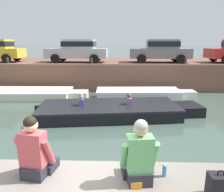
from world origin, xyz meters
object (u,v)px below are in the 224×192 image
Objects in this scene: person_seated_left at (35,153)px; mooring_bollard_east at (186,61)px; motorboat_passing at (115,110)px; car_left_inner_silver at (78,50)px; boat_moored_west_cream at (30,94)px; boat_moored_central_white at (142,94)px; car_centre_grey at (161,50)px; bottle_drink at (165,171)px; mooring_bollard_mid at (92,61)px; person_seated_right at (139,158)px; mooring_bollard_west at (8,61)px; backpack_on_ledge at (219,186)px.

mooring_bollard_east is at bearing 63.22° from person_seated_left.
car_left_inner_silver reaches higher than motorboat_passing.
motorboat_passing is at bearing -31.88° from boat_moored_west_cream.
boat_moored_central_white is 1.27× the size of car_left_inner_silver.
person_seated_left reaches higher than boat_moored_west_cream.
bottle_drink is (-2.14, -12.28, -1.37)m from car_centre_grey.
mooring_bollard_mid reaches higher than boat_moored_central_white.
boat_moored_central_white is 11.97× the size of mooring_bollard_mid.
boat_moored_central_white is 26.11× the size of bottle_drink.
person_seated_right is 4.73× the size of bottle_drink.
boat_moored_west_cream is 1.41× the size of car_left_inner_silver.
boat_moored_west_cream is 13.33× the size of mooring_bollard_east.
car_left_inner_silver is at bearing 179.99° from car_centre_grey.
mooring_bollard_east is (8.92, 1.86, 1.63)m from boat_moored_west_cream.
car_left_inner_silver is 9.42× the size of mooring_bollard_east.
mooring_bollard_west reaches higher than bottle_drink.
mooring_bollard_mid is 10.74m from person_seated_right.
backpack_on_ledge is at bearing -36.85° from bottle_drink.
car_centre_grey is at bearing 83.08° from backpack_on_ledge.
person_seated_left is (-4.08, -12.31, -1.09)m from car_centre_grey.
boat_moored_central_white is at bearing -42.56° from car_left_inner_silver.
mooring_bollard_mid is at bearing 102.71° from bottle_drink.
boat_moored_west_cream is at bearing -150.09° from mooring_bollard_mid.
mooring_bollard_west is at bearing 166.94° from boat_moored_central_white.
motorboat_passing is 1.67× the size of car_centre_grey.
motorboat_passing is 6.29m from backpack_on_ledge.
person_seated_left is (1.56, -12.31, -1.09)m from car_left_inner_silver.
motorboat_passing is 33.45× the size of bottle_drink.
mooring_bollard_mid is 5.69m from mooring_bollard_east.
bottle_drink is (1.93, 0.03, -0.28)m from person_seated_left.
car_left_inner_silver reaches higher than boat_moored_central_white.
motorboat_passing is at bearing 98.34° from bottle_drink.
person_seated_right is (3.09, -12.40, -1.09)m from car_left_inner_silver.
boat_moored_west_cream is at bearing 112.96° from person_seated_left.
car_left_inner_silver is 4.34× the size of person_seated_left.
boat_moored_central_white is 0.78× the size of motorboat_passing.
person_seated_left reaches higher than bottle_drink.
car_left_inner_silver reaches higher than mooring_bollard_mid.
boat_moored_central_white is at bearing 90.13° from backpack_on_ledge.
motorboat_passing is at bearing -130.88° from mooring_bollard_east.
mooring_bollard_mid is 10.72m from bottle_drink.
bottle_drink is (3.49, -12.28, -1.37)m from car_left_inner_silver.
bottle_drink is at bearing 16.46° from person_seated_right.
mooring_bollard_west is 1.00× the size of mooring_bollard_mid.
car_centre_grey is at bearing 71.67° from person_seated_left.
mooring_bollard_mid is 0.46× the size of person_seated_left.
motorboat_passing is at bearing 78.86° from person_seated_left.
mooring_bollard_mid is at bearing 100.48° from person_seated_right.
mooring_bollard_mid is at bearing 92.29° from person_seated_left.
car_centre_grey reaches higher than mooring_bollard_east.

